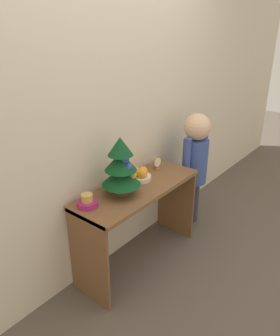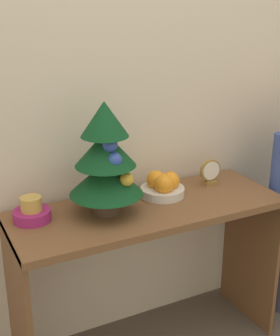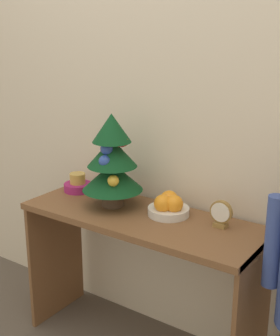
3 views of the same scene
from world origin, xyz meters
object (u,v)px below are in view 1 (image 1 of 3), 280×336
object	(u,v)px
mini_tree	(121,166)
desk_clock	(157,163)
singing_bowl	(87,202)
child_figure	(195,156)
fruit_bowl	(140,175)

from	to	relation	value
mini_tree	desk_clock	xyz separation A→B (m)	(0.53, 0.06, -0.17)
singing_bowl	child_figure	world-z (taller)	child_figure
singing_bowl	child_figure	bearing A→B (deg)	-6.18
mini_tree	singing_bowl	world-z (taller)	mini_tree
fruit_bowl	child_figure	world-z (taller)	child_figure
desk_clock	fruit_bowl	bearing A→B (deg)	-176.93
child_figure	mini_tree	bearing A→B (deg)	175.83
singing_bowl	desk_clock	size ratio (longest dim) A/B	1.20
mini_tree	child_figure	bearing A→B (deg)	-4.17
mini_tree	desk_clock	world-z (taller)	mini_tree
fruit_bowl	singing_bowl	world-z (taller)	fruit_bowl
singing_bowl	child_figure	distance (m)	1.25
singing_bowl	desk_clock	distance (m)	0.81
fruit_bowl	child_figure	xyz separation A→B (m)	(0.68, -0.12, -0.02)
mini_tree	desk_clock	distance (m)	0.56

